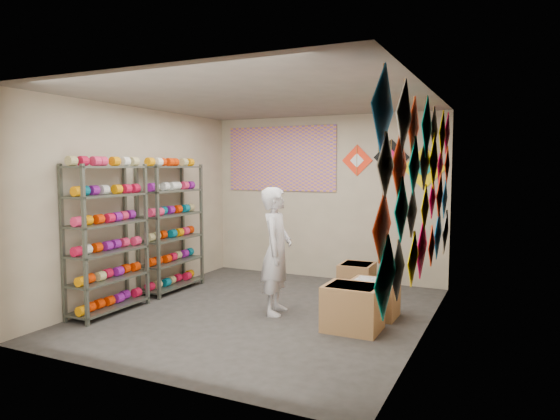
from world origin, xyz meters
The scene contains 12 objects.
ground centered at (0.00, 0.00, 0.00)m, with size 4.50×4.50×0.00m, color #2C2926.
room_walls centered at (0.00, 0.00, 1.64)m, with size 4.50×4.50×4.50m.
shelf_rack_front centered at (-1.78, -0.85, 0.95)m, with size 0.40×1.10×1.90m, color #4C5147.
shelf_rack_back centered at (-1.78, 0.45, 0.95)m, with size 0.40×1.10×1.90m, color #4C5147.
string_spools centered at (-1.78, -0.20, 1.05)m, with size 0.12×2.36×0.12m.
kite_wall_display centered at (1.98, -0.02, 1.65)m, with size 0.06×4.36×2.03m.
back_wall_kites centered at (1.18, 2.24, 1.93)m, with size 1.64×0.02×0.78m.
poster centered at (-0.80, 2.23, 2.00)m, with size 2.00×0.01×1.10m, color #78489C.
shopkeeper centered at (0.17, 0.05, 0.80)m, with size 0.50×0.65×1.61m, color silver.
carton_a centered at (1.25, -0.18, 0.26)m, with size 0.63×0.52×0.52m, color #9E6F45.
carton_b centered at (1.33, 0.44, 0.23)m, with size 0.56×0.46×0.46m, color #9E6F45.
carton_c centered at (0.81, 1.42, 0.23)m, with size 0.47×0.52×0.45m, color #9E6F45.
Camera 1 is at (2.89, -5.56, 1.87)m, focal length 32.00 mm.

